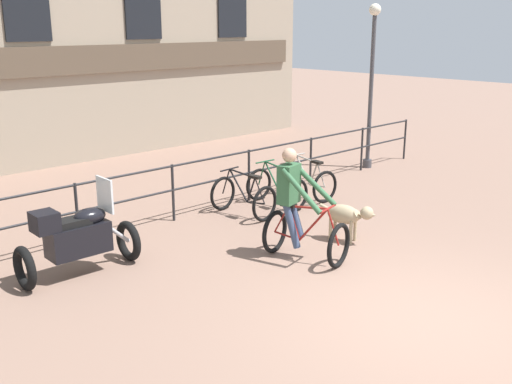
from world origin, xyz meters
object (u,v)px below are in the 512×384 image
at_px(parked_motorcycle, 77,237).
at_px(parked_bicycle_mid_right, 307,180).
at_px(parked_bicycle_mid_left, 277,188).
at_px(parked_bicycle_near_lamp, 243,197).
at_px(dog, 348,215).
at_px(street_lamp, 372,78).
at_px(cyclist_with_bike, 298,210).

xyz_separation_m(parked_motorcycle, parked_bicycle_mid_right, (5.32, 0.40, -0.20)).
bearing_deg(parked_motorcycle, parked_bicycle_mid_left, -83.12).
relative_size(parked_bicycle_near_lamp, parked_bicycle_mid_right, 1.01).
bearing_deg(dog, parked_bicycle_near_lamp, 83.84).
xyz_separation_m(parked_bicycle_mid_left, street_lamp, (3.99, 0.74, 1.86)).
relative_size(parked_motorcycle, parked_bicycle_mid_left, 1.51).
bearing_deg(dog, cyclist_with_bike, 161.96).
bearing_deg(dog, street_lamp, 18.54).
distance_m(parked_bicycle_mid_left, parked_bicycle_mid_right, 0.89).
bearing_deg(cyclist_with_bike, street_lamp, 13.76).
xyz_separation_m(cyclist_with_bike, parked_motorcycle, (-2.73, 1.72, -0.20)).
bearing_deg(parked_bicycle_near_lamp, parked_bicycle_mid_left, 174.46).
xyz_separation_m(dog, parked_bicycle_mid_right, (1.46, 2.19, -0.09)).
bearing_deg(parked_bicycle_mid_right, cyclist_with_bike, 44.12).
bearing_deg(cyclist_with_bike, parked_motorcycle, 134.85).
xyz_separation_m(parked_bicycle_near_lamp, street_lamp, (4.88, 0.74, 1.86)).
relative_size(parked_bicycle_mid_left, street_lamp, 0.29).
relative_size(dog, parked_bicycle_mid_right, 0.86).
bearing_deg(parked_bicycle_near_lamp, parked_bicycle_mid_right, 174.46).
bearing_deg(parked_bicycle_near_lamp, street_lamp, -176.86).
bearing_deg(street_lamp, parked_motorcycle, -172.27).
height_order(parked_motorcycle, street_lamp, street_lamp).
bearing_deg(parked_motorcycle, cyclist_with_bike, -120.45).
relative_size(cyclist_with_bike, street_lamp, 0.43).
xyz_separation_m(cyclist_with_bike, parked_bicycle_near_lamp, (0.81, 2.12, -0.41)).
bearing_deg(parked_bicycle_mid_left, parked_bicycle_mid_right, -177.57).
distance_m(parked_bicycle_mid_left, street_lamp, 4.46).
height_order(cyclist_with_bike, parked_bicycle_mid_left, cyclist_with_bike).
height_order(parked_bicycle_near_lamp, street_lamp, street_lamp).
height_order(parked_bicycle_mid_right, street_lamp, street_lamp).
bearing_deg(street_lamp, parked_bicycle_mid_left, -169.43).
bearing_deg(parked_bicycle_mid_left, cyclist_with_bike, 53.76).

